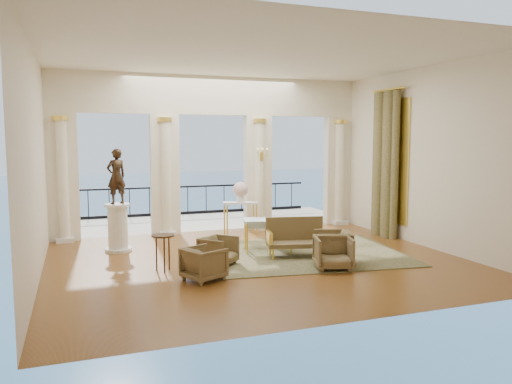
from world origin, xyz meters
name	(u,v)px	position (x,y,z in m)	size (l,w,h in m)	color
floor	(258,261)	(0.00, 0.00, 0.00)	(9.00, 9.00, 0.00)	#48250C
room_walls	(278,131)	(0.00, -1.12, 2.88)	(9.00, 9.00, 9.00)	#F0E3C9
arcade	(213,143)	(0.00, 3.82, 2.58)	(9.00, 0.56, 4.50)	beige
terrace	(198,222)	(0.00, 5.80, -0.05)	(10.00, 3.60, 0.10)	#BFB7A1
balustrade	(188,203)	(0.00, 7.40, 0.41)	(9.00, 0.06, 1.03)	black
palm_tree	(247,100)	(2.00, 6.60, 4.09)	(2.00, 2.00, 4.50)	#4C3823
sea	(107,203)	(0.00, 60.00, -6.00)	(160.00, 160.00, 0.00)	#215A82
curtain	(385,164)	(4.28, 1.50, 2.02)	(0.33, 1.40, 4.09)	#4E4A24
window_frame	(390,161)	(4.47, 1.50, 2.10)	(0.04, 1.60, 3.40)	#EECB4E
wall_sconce	(262,155)	(1.40, 3.51, 2.23)	(0.30, 0.11, 0.33)	#EECB4E
rug	(302,253)	(1.23, 0.30, 0.01)	(4.64, 3.61, 0.02)	#303819
armchair_a	(218,249)	(-0.93, -0.06, 0.35)	(0.68, 0.63, 0.70)	#46351D
armchair_b	(333,251)	(1.24, -1.19, 0.38)	(0.74, 0.70, 0.77)	#46351D
armchair_c	(333,245)	(1.49, -0.72, 0.39)	(0.76, 0.71, 0.78)	#46351D
armchair_d	(204,262)	(-1.50, -1.06, 0.36)	(0.69, 0.65, 0.71)	#46351D
settee	(296,237)	(0.98, 0.15, 0.44)	(1.45, 0.86, 0.90)	#46351D
game_table	(268,222)	(0.54, 0.80, 0.71)	(1.27, 0.89, 0.79)	silver
pedestal	(118,229)	(-2.86, 2.04, 0.56)	(0.64, 0.64, 1.17)	silver
statue	(116,176)	(-2.86, 2.04, 1.83)	(0.48, 0.32, 1.32)	#302215
console_table	(240,208)	(0.60, 3.10, 0.77)	(1.05, 0.65, 0.93)	silver
urn	(240,191)	(0.60, 3.10, 1.26)	(0.43, 0.43, 0.57)	white
side_table	(163,240)	(-2.14, -0.16, 0.66)	(0.47, 0.47, 0.76)	black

